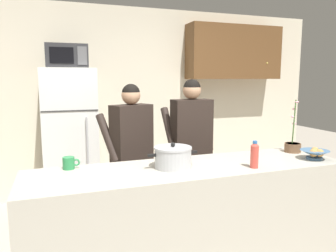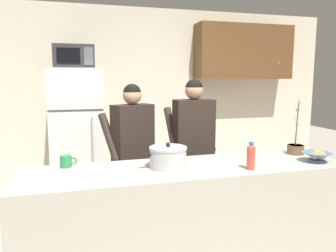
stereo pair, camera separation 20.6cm
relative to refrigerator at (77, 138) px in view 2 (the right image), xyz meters
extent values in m
cube|color=beige|center=(0.84, 0.45, 0.43)|extent=(6.00, 0.12, 2.60)
cube|color=brown|center=(2.44, 0.22, 1.14)|extent=(1.47, 0.34, 0.79)
sphere|color=gold|center=(2.92, 0.05, 0.98)|extent=(0.03, 0.03, 0.03)
cube|color=#BCB7A8|center=(0.84, -1.85, -0.41)|extent=(2.58, 0.68, 0.92)
cube|color=white|center=(0.00, 0.00, 0.00)|extent=(0.64, 0.64, 1.74)
cube|color=#333333|center=(0.00, -0.32, 0.38)|extent=(0.63, 0.01, 0.01)
cylinder|color=#B2B2B7|center=(0.18, -0.35, -0.09)|extent=(0.02, 0.02, 0.78)
cube|color=#2D2D30|center=(0.00, -0.02, 1.01)|extent=(0.48, 0.36, 0.28)
cube|color=black|center=(-0.06, -0.20, 1.01)|extent=(0.26, 0.01, 0.18)
cube|color=#59595B|center=(0.17, -0.20, 1.01)|extent=(0.11, 0.01, 0.21)
cylinder|color=#33384C|center=(0.60, -1.05, -0.49)|extent=(0.11, 0.11, 0.76)
cylinder|color=#33384C|center=(0.47, -1.10, -0.49)|extent=(0.11, 0.11, 0.76)
cube|color=#2D231E|center=(0.54, -1.07, 0.19)|extent=(0.44, 0.34, 0.60)
sphere|color=tan|center=(0.54, -1.07, 0.59)|extent=(0.18, 0.18, 0.18)
sphere|color=black|center=(0.54, -1.07, 0.61)|extent=(0.17, 0.17, 0.17)
cylinder|color=#2D231E|center=(0.67, -0.89, 0.17)|extent=(0.21, 0.36, 0.47)
cylinder|color=#2D231E|center=(0.31, -1.04, 0.17)|extent=(0.21, 0.36, 0.47)
cylinder|color=#33384C|center=(1.25, -1.08, -0.48)|extent=(0.11, 0.11, 0.78)
cylinder|color=#33384C|center=(1.10, -1.09, -0.48)|extent=(0.11, 0.11, 0.78)
cube|color=#2D231E|center=(1.17, -1.09, 0.22)|extent=(0.41, 0.21, 0.62)
sphere|color=tan|center=(1.17, -1.09, 0.63)|extent=(0.19, 0.19, 0.19)
sphere|color=black|center=(1.17, -1.09, 0.65)|extent=(0.18, 0.18, 0.18)
cylinder|color=#2D231E|center=(1.37, -0.96, 0.20)|extent=(0.09, 0.37, 0.48)
cylinder|color=#2D231E|center=(0.97, -0.97, 0.20)|extent=(0.09, 0.37, 0.48)
cylinder|color=silver|center=(0.69, -1.84, 0.13)|extent=(0.29, 0.29, 0.15)
cylinder|color=silver|center=(0.69, -1.84, 0.21)|extent=(0.30, 0.30, 0.02)
sphere|color=black|center=(0.69, -1.84, 0.24)|extent=(0.04, 0.04, 0.04)
cube|color=black|center=(0.51, -1.84, 0.16)|extent=(0.06, 0.02, 0.02)
cube|color=black|center=(0.86, -1.84, 0.16)|extent=(0.06, 0.02, 0.02)
cylinder|color=#2D8C4C|center=(-0.09, -1.60, 0.10)|extent=(0.09, 0.09, 0.10)
torus|color=#2D8C4C|center=(-0.03, -1.60, 0.10)|extent=(0.06, 0.01, 0.06)
cylinder|color=#4C7299|center=(1.94, -2.00, 0.06)|extent=(0.13, 0.13, 0.02)
cone|color=#4C7299|center=(1.94, -2.00, 0.10)|extent=(0.24, 0.24, 0.06)
sphere|color=tan|center=(1.90, -2.02, 0.12)|extent=(0.07, 0.07, 0.07)
sphere|color=tan|center=(1.97, -1.97, 0.12)|extent=(0.07, 0.07, 0.07)
sphere|color=tan|center=(1.95, -2.04, 0.12)|extent=(0.07, 0.07, 0.07)
cylinder|color=#D84C3F|center=(1.29, -2.05, 0.14)|extent=(0.06, 0.06, 0.18)
cone|color=#D84C3F|center=(1.29, -2.05, 0.24)|extent=(0.06, 0.06, 0.03)
cylinder|color=#3372BF|center=(1.29, -2.05, 0.26)|extent=(0.03, 0.03, 0.02)
cylinder|color=brown|center=(1.95, -1.71, 0.09)|extent=(0.15, 0.15, 0.09)
cylinder|color=#38281E|center=(1.95, -1.71, 0.13)|extent=(0.13, 0.14, 0.01)
cylinder|color=#4C7238|center=(1.95, -1.71, 0.34)|extent=(0.01, 0.03, 0.41)
ellipsoid|color=pink|center=(1.97, -1.69, 0.32)|extent=(0.04, 0.03, 0.02)
ellipsoid|color=pink|center=(1.94, -1.70, 0.39)|extent=(0.04, 0.03, 0.02)
ellipsoid|color=pink|center=(1.97, -1.69, 0.46)|extent=(0.04, 0.03, 0.02)
ellipsoid|color=pink|center=(1.97, -1.71, 0.53)|extent=(0.04, 0.03, 0.02)
camera|label=1|loc=(-0.18, -4.15, 0.74)|focal=34.58mm
camera|label=2|loc=(0.02, -4.21, 0.74)|focal=34.58mm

